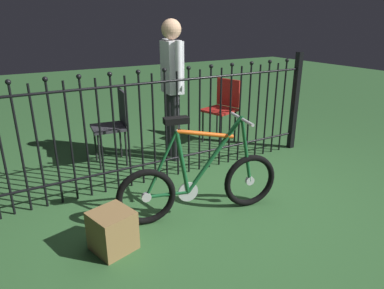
% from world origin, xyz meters
% --- Properties ---
extents(ground_plane, '(20.00, 20.00, 0.00)m').
position_xyz_m(ground_plane, '(0.00, 0.00, 0.00)').
color(ground_plane, '#316031').
extents(iron_fence, '(3.62, 0.07, 1.27)m').
position_xyz_m(iron_fence, '(-0.05, 0.75, 0.63)').
color(iron_fence, black).
rests_on(iron_fence, ground).
extents(bicycle, '(1.45, 0.45, 0.92)m').
position_xyz_m(bicycle, '(-0.19, -0.08, 0.31)').
color(bicycle, black).
rests_on(bicycle, ground).
extents(chair_charcoal, '(0.43, 0.43, 0.88)m').
position_xyz_m(chair_charcoal, '(-0.43, 1.44, 0.53)').
color(chair_charcoal, black).
rests_on(chair_charcoal, ground).
extents(chair_red, '(0.51, 0.50, 0.87)m').
position_xyz_m(chair_red, '(1.13, 1.46, 0.53)').
color(chair_red, black).
rests_on(chair_red, ground).
extents(person_visitor, '(0.23, 0.47, 1.66)m').
position_xyz_m(person_visitor, '(0.22, 1.22, 0.99)').
color(person_visitor, '#2D2D33').
rests_on(person_visitor, ground).
extents(display_crate, '(0.35, 0.35, 0.31)m').
position_xyz_m(display_crate, '(-1.02, -0.17, 0.16)').
color(display_crate, olive).
rests_on(display_crate, ground).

